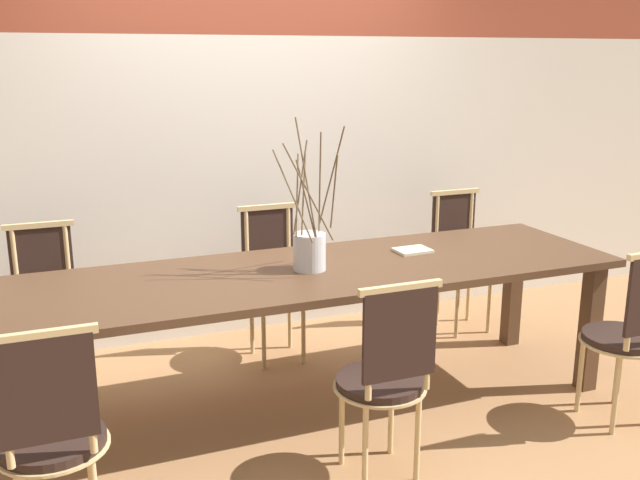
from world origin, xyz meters
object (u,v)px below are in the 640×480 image
vase_centerpiece (310,248)px  chair_near_center (631,330)px  chair_far_center (461,256)px  book_stack (413,250)px  dining_table (320,284)px

vase_centerpiece → chair_near_center: bearing=-27.1°
chair_far_center → book_stack: 1.00m
vase_centerpiece → chair_far_center: bearing=28.0°
vase_centerpiece → book_stack: vase_centerpiece is taller
dining_table → book_stack: size_ratio=16.06×
dining_table → vase_centerpiece: size_ratio=4.10×
chair_far_center → book_stack: (-0.73, -0.63, 0.27)m
dining_table → vase_centerpiece: 0.21m
book_stack → dining_table: bearing=-169.9°
chair_far_center → vase_centerpiece: vase_centerpiece is taller
chair_near_center → chair_far_center: bearing=91.9°
chair_near_center → chair_far_center: same height
chair_near_center → book_stack: chair_near_center is taller
chair_near_center → dining_table: bearing=151.9°
chair_near_center → vase_centerpiece: 1.65m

